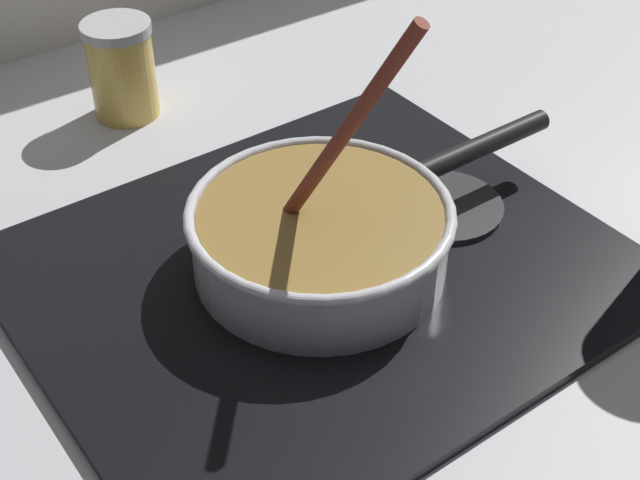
% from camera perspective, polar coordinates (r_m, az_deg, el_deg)
% --- Properties ---
extents(ground, '(2.40, 1.60, 0.04)m').
position_cam_1_polar(ground, '(0.82, 7.50, -9.46)').
color(ground, '#B7B7BC').
extents(hob_plate, '(0.56, 0.48, 0.01)m').
position_cam_1_polar(hob_plate, '(0.89, 0.00, -1.99)').
color(hob_plate, black).
rests_on(hob_plate, ground).
extents(burner_ring, '(0.20, 0.20, 0.01)m').
position_cam_1_polar(burner_ring, '(0.88, 0.00, -1.49)').
color(burner_ring, '#592D0C').
rests_on(burner_ring, hob_plate).
extents(spare_burner, '(0.13, 0.13, 0.01)m').
position_cam_1_polar(spare_burner, '(0.96, 7.81, 2.14)').
color(spare_burner, '#262628').
rests_on(spare_burner, hob_plate).
extents(cooking_pan, '(0.43, 0.25, 0.28)m').
position_cam_1_polar(cooking_pan, '(0.86, 0.13, 0.35)').
color(cooking_pan, silver).
rests_on(cooking_pan, hob_plate).
extents(condiment_jar, '(0.08, 0.08, 0.12)m').
position_cam_1_polar(condiment_jar, '(1.14, -12.37, 10.47)').
color(condiment_jar, gold).
rests_on(condiment_jar, ground).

